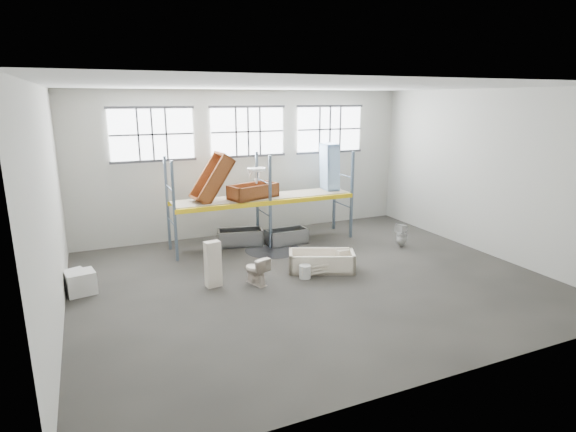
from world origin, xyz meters
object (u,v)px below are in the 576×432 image
cistern_tall (213,264)px  bucket (305,272)px  rust_tub_flat (253,191)px  steel_tub_left (240,237)px  steel_tub_right (287,236)px  bathtub_beige (321,261)px  blue_tub_upright (330,167)px  carton_near (81,283)px  toilet_white (402,235)px  toilet_beige (256,270)px

cistern_tall → bucket: (2.40, -0.46, -0.42)m
rust_tub_flat → steel_tub_left: bearing=156.7°
steel_tub_right → bathtub_beige: bearing=-91.8°
blue_tub_upright → bucket: (-2.65, -3.57, -2.21)m
blue_tub_upright → bucket: size_ratio=4.39×
bucket → carton_near: 5.69m
rust_tub_flat → steel_tub_right: bearing=-15.7°
cistern_tall → bucket: bearing=-19.4°
rust_tub_flat → carton_near: size_ratio=2.39×
toilet_white → carton_near: (-9.64, 0.09, -0.10)m
steel_tub_right → steel_tub_left: bearing=162.0°
carton_near → steel_tub_right: bearing=14.9°
bathtub_beige → cistern_tall: (-3.08, 0.11, 0.33)m
bucket → carton_near: (-5.53, 1.32, 0.10)m
bathtub_beige → steel_tub_left: bearing=137.4°
toilet_beige → bucket: size_ratio=2.08×
cistern_tall → rust_tub_flat: (2.12, 2.84, 1.22)m
bathtub_beige → toilet_white: size_ratio=2.37×
toilet_beige → steel_tub_left: bearing=-119.1°
steel_tub_left → bucket: 3.54m
toilet_white → cistern_tall: bearing=-95.0°
steel_tub_left → toilet_beige: bearing=-100.9°
carton_near → bathtub_beige: bearing=-8.9°
toilet_white → carton_near: bearing=-102.3°
steel_tub_left → rust_tub_flat: (0.42, -0.18, 1.55)m
rust_tub_flat → carton_near: rust_tub_flat is taller
steel_tub_left → bathtub_beige: bearing=-66.1°
toilet_beige → rust_tub_flat: 3.61m
toilet_beige → blue_tub_upright: (3.99, 3.41, 2.01)m
bucket → blue_tub_upright: bearing=53.4°
bathtub_beige → carton_near: bearing=-165.4°
blue_tub_upright → bathtub_beige: bearing=-121.4°
carton_near → blue_tub_upright: bearing=15.3°
bucket → steel_tub_left: bearing=101.4°
bathtub_beige → toilet_beige: toilet_beige is taller
rust_tub_flat → blue_tub_upright: size_ratio=0.99×
toilet_white → bucket: (-4.11, -1.24, -0.20)m
toilet_beige → cistern_tall: cistern_tall is taller
bathtub_beige → blue_tub_upright: blue_tub_upright is taller
steel_tub_right → bucket: 3.09m
toilet_white → rust_tub_flat: (-4.39, 2.06, 1.44)m
toilet_beige → bucket: bearing=155.3°
bathtub_beige → toilet_white: bearing=38.0°
steel_tub_left → carton_near: (-4.83, -2.15, 0.02)m
rust_tub_flat → blue_tub_upright: (2.93, 0.28, 0.57)m
rust_tub_flat → bucket: size_ratio=4.33×
bathtub_beige → toilet_beige: 2.04m
bathtub_beige → blue_tub_upright: (1.97, 3.22, 2.13)m
bucket → carton_near: carton_near is taller
steel_tub_left → bucket: steel_tub_left is taller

